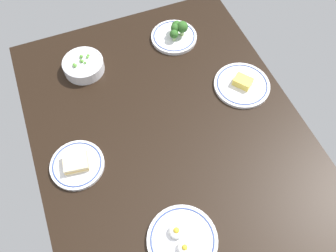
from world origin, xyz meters
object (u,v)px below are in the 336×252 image
Objects in this scene: plate_eggs at (182,240)px; plate_broccoli at (175,34)px; bowl_peas at (83,65)px; plate_cheese at (242,84)px; plate_sandwich at (77,164)px.

plate_eggs is 1.12× the size of plate_broccoli.
bowl_peas is 80.27cm from plate_eggs.
plate_broccoli reaches higher than bowl_peas.
plate_broccoli reaches higher than plate_eggs.
plate_sandwich reaches higher than plate_cheese.
plate_sandwich is (37.45, 24.59, 0.28)cm from plate_eggs.
plate_cheese is at bearing -156.30° from plate_broccoli.
plate_cheese is 71.52cm from plate_sandwich.
plate_broccoli reaches higher than plate_cheese.
bowl_peas is at bearing 7.99° from plate_eggs.
plate_sandwich is at bearing 98.21° from plate_cheese.
plate_broccoli is at bearing -20.63° from plate_eggs.
plate_eggs reaches higher than plate_sandwich.
plate_eggs is at bearing -146.71° from plate_sandwich.
plate_sandwich is at bearing 128.91° from plate_broccoli.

